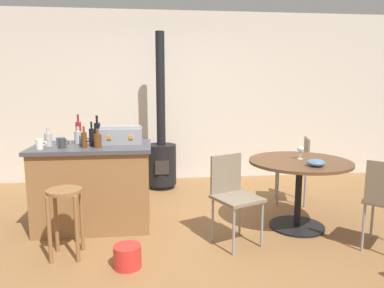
{
  "coord_description": "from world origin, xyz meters",
  "views": [
    {
      "loc": [
        -0.21,
        -3.47,
        1.55
      ],
      "look_at": [
        0.24,
        0.44,
        0.9
      ],
      "focal_mm": 33.76,
      "sensor_mm": 36.0,
      "label": 1
    }
  ],
  "objects_px": {
    "toolbox": "(121,135)",
    "plastic_bucket": "(127,256)",
    "kitchen_island": "(94,186)",
    "cup_2": "(60,141)",
    "bottle_2": "(98,140)",
    "bottle_5": "(84,139)",
    "bottle_4": "(79,131)",
    "bottle_6": "(48,139)",
    "folding_chair_near": "(233,192)",
    "cup_0": "(62,143)",
    "bottle_3": "(78,137)",
    "wood_stove": "(161,152)",
    "cup_1": "(83,140)",
    "dining_table": "(299,176)",
    "cup_3": "(40,144)",
    "bottle_0": "(92,137)",
    "folding_chair_left": "(296,164)",
    "bottle_1": "(97,132)",
    "wine_glass": "(301,149)",
    "wooden_stool": "(65,209)",
    "serving_bowl": "(316,163)"
  },
  "relations": [
    {
      "from": "bottle_0",
      "to": "bottle_5",
      "type": "distance_m",
      "value": 0.1
    },
    {
      "from": "bottle_2",
      "to": "cup_1",
      "type": "xyz_separation_m",
      "value": [
        -0.17,
        0.15,
        -0.02
      ]
    },
    {
      "from": "toolbox",
      "to": "plastic_bucket",
      "type": "bearing_deg",
      "value": -84.12
    },
    {
      "from": "bottle_0",
      "to": "wood_stove",
      "type": "bearing_deg",
      "value": 62.54
    },
    {
      "from": "dining_table",
      "to": "cup_1",
      "type": "distance_m",
      "value": 2.35
    },
    {
      "from": "bottle_6",
      "to": "toolbox",
      "type": "bearing_deg",
      "value": 6.0
    },
    {
      "from": "bottle_3",
      "to": "bottle_1",
      "type": "bearing_deg",
      "value": 21.49
    },
    {
      "from": "folding_chair_near",
      "to": "bottle_1",
      "type": "xyz_separation_m",
      "value": [
        -1.39,
        0.8,
        0.51
      ]
    },
    {
      "from": "bottle_2",
      "to": "bottle_4",
      "type": "xyz_separation_m",
      "value": [
        -0.26,
        0.39,
        0.05
      ]
    },
    {
      "from": "bottle_5",
      "to": "wine_glass",
      "type": "xyz_separation_m",
      "value": [
        2.3,
        -0.09,
        -0.14
      ]
    },
    {
      "from": "toolbox",
      "to": "bottle_0",
      "type": "xyz_separation_m",
      "value": [
        -0.29,
        -0.14,
        0.01
      ]
    },
    {
      "from": "bottle_4",
      "to": "bottle_6",
      "type": "bearing_deg",
      "value": -138.04
    },
    {
      "from": "wooden_stool",
      "to": "wine_glass",
      "type": "relative_size",
      "value": 4.42
    },
    {
      "from": "toolbox",
      "to": "bottle_0",
      "type": "distance_m",
      "value": 0.32
    },
    {
      "from": "bottle_6",
      "to": "folding_chair_left",
      "type": "bearing_deg",
      "value": 9.8
    },
    {
      "from": "bottle_4",
      "to": "bottle_1",
      "type": "bearing_deg",
      "value": -7.97
    },
    {
      "from": "bottle_3",
      "to": "cup_2",
      "type": "height_order",
      "value": "bottle_3"
    },
    {
      "from": "bottle_0",
      "to": "folding_chair_near",
      "type": "bearing_deg",
      "value": -20.3
    },
    {
      "from": "folding_chair_near",
      "to": "cup_3",
      "type": "height_order",
      "value": "cup_3"
    },
    {
      "from": "wood_stove",
      "to": "bottle_6",
      "type": "distance_m",
      "value": 1.93
    },
    {
      "from": "bottle_4",
      "to": "bottle_5",
      "type": "height_order",
      "value": "bottle_4"
    },
    {
      "from": "cup_1",
      "to": "wine_glass",
      "type": "xyz_separation_m",
      "value": [
        2.33,
        -0.23,
        -0.1
      ]
    },
    {
      "from": "kitchen_island",
      "to": "toolbox",
      "type": "distance_m",
      "value": 0.63
    },
    {
      "from": "kitchen_island",
      "to": "cup_2",
      "type": "distance_m",
      "value": 0.6
    },
    {
      "from": "dining_table",
      "to": "bottle_4",
      "type": "height_order",
      "value": "bottle_4"
    },
    {
      "from": "dining_table",
      "to": "cup_0",
      "type": "relative_size",
      "value": 9.98
    },
    {
      "from": "cup_2",
      "to": "wood_stove",
      "type": "bearing_deg",
      "value": 50.17
    },
    {
      "from": "plastic_bucket",
      "to": "folding_chair_near",
      "type": "bearing_deg",
      "value": 21.53
    },
    {
      "from": "bottle_6",
      "to": "bottle_5",
      "type": "bearing_deg",
      "value": -18.62
    },
    {
      "from": "bottle_3",
      "to": "cup_0",
      "type": "xyz_separation_m",
      "value": [
        -0.11,
        -0.27,
        -0.02
      ]
    },
    {
      "from": "bottle_5",
      "to": "serving_bowl",
      "type": "relative_size",
      "value": 1.22
    },
    {
      "from": "dining_table",
      "to": "bottle_5",
      "type": "distance_m",
      "value": 2.31
    },
    {
      "from": "toolbox",
      "to": "bottle_3",
      "type": "xyz_separation_m",
      "value": [
        -0.47,
        0.06,
        -0.02
      ]
    },
    {
      "from": "kitchen_island",
      "to": "cup_2",
      "type": "bearing_deg",
      "value": 170.4
    },
    {
      "from": "bottle_0",
      "to": "bottle_6",
      "type": "distance_m",
      "value": 0.47
    },
    {
      "from": "bottle_1",
      "to": "cup_0",
      "type": "xyz_separation_m",
      "value": [
        -0.31,
        -0.34,
        -0.06
      ]
    },
    {
      "from": "kitchen_island",
      "to": "cup_1",
      "type": "distance_m",
      "value": 0.51
    },
    {
      "from": "wood_stove",
      "to": "bottle_2",
      "type": "height_order",
      "value": "wood_stove"
    },
    {
      "from": "cup_1",
      "to": "cup_3",
      "type": "distance_m",
      "value": 0.44
    },
    {
      "from": "bottle_5",
      "to": "cup_2",
      "type": "relative_size",
      "value": 1.87
    },
    {
      "from": "dining_table",
      "to": "bottle_0",
      "type": "relative_size",
      "value": 4.13
    },
    {
      "from": "dining_table",
      "to": "serving_bowl",
      "type": "xyz_separation_m",
      "value": [
        0.04,
        -0.28,
        0.21
      ]
    },
    {
      "from": "bottle_2",
      "to": "bottle_5",
      "type": "height_order",
      "value": "bottle_5"
    },
    {
      "from": "cup_1",
      "to": "plastic_bucket",
      "type": "height_order",
      "value": "cup_1"
    },
    {
      "from": "folding_chair_near",
      "to": "cup_0",
      "type": "xyz_separation_m",
      "value": [
        -1.7,
        0.45,
        0.44
      ]
    },
    {
      "from": "wooden_stool",
      "to": "cup_3",
      "type": "distance_m",
      "value": 0.82
    },
    {
      "from": "toolbox",
      "to": "bottle_2",
      "type": "xyz_separation_m",
      "value": [
        -0.22,
        -0.23,
        -0.02
      ]
    },
    {
      "from": "bottle_0",
      "to": "wine_glass",
      "type": "relative_size",
      "value": 1.83
    },
    {
      "from": "cup_2",
      "to": "plastic_bucket",
      "type": "bearing_deg",
      "value": -54.31
    },
    {
      "from": "dining_table",
      "to": "bottle_6",
      "type": "relative_size",
      "value": 5.57
    }
  ]
}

